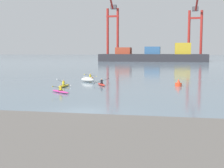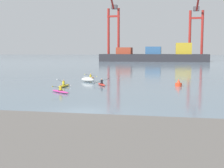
% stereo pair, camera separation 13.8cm
% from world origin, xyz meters
% --- Properties ---
extents(ground_plane, '(800.00, 800.00, 0.00)m').
position_xyz_m(ground_plane, '(0.00, 0.00, 0.00)').
color(ground_plane, slate).
extents(container_barge, '(49.55, 10.88, 8.50)m').
position_xyz_m(container_barge, '(-0.58, 121.25, 2.65)').
color(container_barge, '#28282D').
rests_on(container_barge, ground).
extents(gantry_crane_west, '(6.30, 20.60, 36.61)m').
position_xyz_m(gantry_crane_west, '(-21.53, 128.49, 17.91)').
color(gantry_crane_west, maroon).
rests_on(gantry_crane_west, ground).
extents(gantry_crane_west_mid, '(6.88, 18.10, 31.03)m').
position_xyz_m(gantry_crane_west_mid, '(18.40, 128.80, 16.30)').
color(gantry_crane_west_mid, maroon).
rests_on(gantry_crane_west_mid, ground).
extents(capsized_dinghy, '(2.81, 2.23, 0.76)m').
position_xyz_m(capsized_dinghy, '(-5.81, 22.85, 0.35)').
color(capsized_dinghy, beige).
rests_on(capsized_dinghy, ground).
extents(channel_buoy, '(0.90, 0.90, 1.00)m').
position_xyz_m(channel_buoy, '(7.81, 19.37, 0.36)').
color(channel_buoy, red).
rests_on(channel_buoy, ground).
extents(kayak_red, '(2.05, 3.31, 0.98)m').
position_xyz_m(kayak_red, '(-2.70, 18.64, 0.17)').
color(kayak_red, red).
rests_on(kayak_red, ground).
extents(kayak_magenta, '(3.04, 2.57, 0.95)m').
position_xyz_m(kayak_magenta, '(-5.67, 10.32, 0.17)').
color(kayak_magenta, '#C13384').
rests_on(kayak_magenta, ground).
extents(kayak_orange, '(2.27, 3.40, 0.95)m').
position_xyz_m(kayak_orange, '(-6.74, 28.06, 0.17)').
color(kayak_orange, orange).
rests_on(kayak_orange, ground).
extents(kayak_yellow, '(2.16, 3.44, 1.07)m').
position_xyz_m(kayak_yellow, '(-7.24, 15.92, 0.17)').
color(kayak_yellow, yellow).
rests_on(kayak_yellow, ground).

